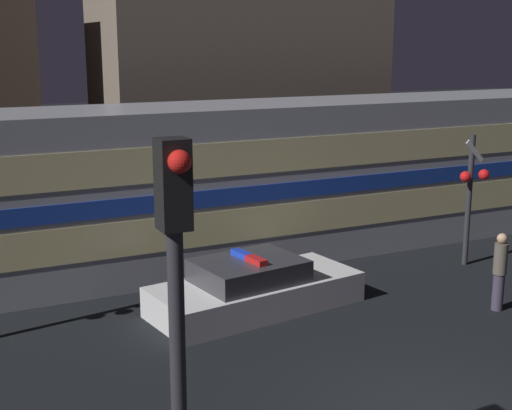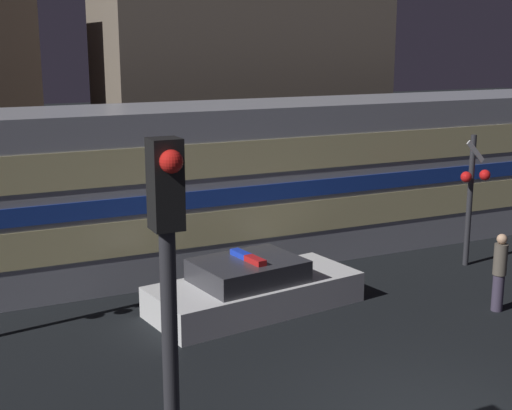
% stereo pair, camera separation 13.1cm
% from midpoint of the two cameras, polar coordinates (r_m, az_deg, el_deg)
% --- Properties ---
extents(train, '(21.98, 3.00, 3.98)m').
position_cam_midpoint_polar(train, '(18.46, 0.26, 1.97)').
color(train, gray).
rests_on(train, ground_plane).
extents(police_car, '(4.66, 2.43, 1.22)m').
position_cam_midpoint_polar(police_car, '(15.02, 0.04, -6.71)').
color(police_car, silver).
rests_on(police_car, ground_plane).
extents(pedestrian, '(0.28, 0.28, 1.66)m').
position_cam_midpoint_polar(pedestrian, '(15.67, 19.12, -5.06)').
color(pedestrian, '#3F384C').
rests_on(pedestrian, ground_plane).
extents(crossing_signal_near, '(0.86, 0.35, 3.30)m').
position_cam_midpoint_polar(crossing_signal_near, '(18.33, 17.09, 1.10)').
color(crossing_signal_near, '#2D2D33').
rests_on(crossing_signal_near, ground_plane).
extents(traffic_light_corner, '(0.30, 0.46, 4.60)m').
position_cam_midpoint_polar(traffic_light_corner, '(7.25, -6.45, -7.64)').
color(traffic_light_corner, '#2D2D33').
rests_on(traffic_light_corner, ground_plane).
extents(building_center, '(9.77, 4.10, 8.32)m').
position_cam_midpoint_polar(building_center, '(25.13, -0.88, 9.85)').
color(building_center, '#726656').
rests_on(building_center, ground_plane).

